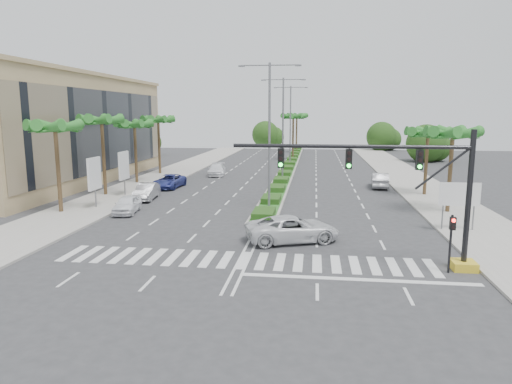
% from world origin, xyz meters
% --- Properties ---
extents(ground, '(160.00, 160.00, 0.00)m').
position_xyz_m(ground, '(0.00, 0.00, 0.00)').
color(ground, '#333335').
rests_on(ground, ground).
extents(footpath_right, '(6.00, 120.00, 0.15)m').
position_xyz_m(footpath_right, '(15.20, 20.00, 0.07)').
color(footpath_right, gray).
rests_on(footpath_right, ground).
extents(footpath_left, '(6.00, 120.00, 0.15)m').
position_xyz_m(footpath_left, '(-15.20, 20.00, 0.07)').
color(footpath_left, gray).
rests_on(footpath_left, ground).
extents(median, '(2.20, 75.00, 0.20)m').
position_xyz_m(median, '(0.00, 45.00, 0.10)').
color(median, gray).
rests_on(median, ground).
extents(median_grass, '(1.80, 75.00, 0.04)m').
position_xyz_m(median_grass, '(0.00, 45.00, 0.22)').
color(median_grass, '#245A1F').
rests_on(median_grass, median).
extents(building, '(12.00, 36.00, 12.00)m').
position_xyz_m(building, '(-26.00, 26.00, 6.00)').
color(building, tan).
rests_on(building, ground).
extents(signal_gantry, '(12.60, 1.20, 7.20)m').
position_xyz_m(signal_gantry, '(9.27, -0.00, 3.46)').
color(signal_gantry, gold).
rests_on(signal_gantry, ground).
extents(pedestrian_signal, '(0.28, 0.36, 3.00)m').
position_xyz_m(pedestrian_signal, '(10.60, -0.68, 2.04)').
color(pedestrian_signal, black).
rests_on(pedestrian_signal, ground).
extents(direction_sign, '(2.70, 0.11, 3.40)m').
position_xyz_m(direction_sign, '(13.50, 7.99, 2.45)').
color(direction_sign, slate).
rests_on(direction_sign, ground).
extents(billboard_near, '(0.18, 2.10, 4.35)m').
position_xyz_m(billboard_near, '(-14.50, 12.00, 2.96)').
color(billboard_near, slate).
rests_on(billboard_near, ground).
extents(billboard_far, '(0.18, 2.10, 4.35)m').
position_xyz_m(billboard_far, '(-14.50, 18.00, 2.96)').
color(billboard_far, slate).
rests_on(billboard_far, ground).
extents(palm_left_near, '(4.57, 4.68, 7.55)m').
position_xyz_m(palm_left_near, '(-16.50, 10.00, 6.69)').
color(palm_left_near, brown).
rests_on(palm_left_near, ground).
extents(palm_left_mid, '(4.57, 4.68, 7.95)m').
position_xyz_m(palm_left_mid, '(-16.50, 18.00, 7.08)').
color(palm_left_mid, brown).
rests_on(palm_left_mid, ground).
extents(palm_left_far, '(4.57, 4.68, 7.35)m').
position_xyz_m(palm_left_far, '(-16.50, 26.00, 6.50)').
color(palm_left_far, brown).
rests_on(palm_left_far, ground).
extents(palm_left_end, '(4.57, 4.68, 7.75)m').
position_xyz_m(palm_left_end, '(-16.50, 34.00, 6.88)').
color(palm_left_end, brown).
rests_on(palm_left_end, ground).
extents(palm_right_near, '(4.57, 4.68, 7.05)m').
position_xyz_m(palm_right_near, '(14.50, 14.00, 6.20)').
color(palm_right_near, brown).
rests_on(palm_right_near, ground).
extents(palm_right_far, '(4.57, 4.68, 6.75)m').
position_xyz_m(palm_right_far, '(14.50, 22.00, 5.91)').
color(palm_right_far, brown).
rests_on(palm_right_far, ground).
extents(palm_median_a, '(4.57, 4.68, 8.05)m').
position_xyz_m(palm_median_a, '(0.00, 55.00, 7.17)').
color(palm_median_a, brown).
rests_on(palm_median_a, ground).
extents(palm_median_b, '(4.57, 4.68, 8.05)m').
position_xyz_m(palm_median_b, '(0.00, 70.00, 7.17)').
color(palm_median_b, brown).
rests_on(palm_median_b, ground).
extents(streetlight_near, '(5.10, 0.25, 12.00)m').
position_xyz_m(streetlight_near, '(0.00, 14.00, 6.81)').
color(streetlight_near, slate).
rests_on(streetlight_near, ground).
extents(streetlight_mid, '(5.10, 0.25, 12.00)m').
position_xyz_m(streetlight_mid, '(0.00, 30.00, 6.81)').
color(streetlight_mid, slate).
rests_on(streetlight_mid, ground).
extents(streetlight_far, '(5.10, 0.25, 12.00)m').
position_xyz_m(streetlight_far, '(0.00, 46.00, 6.81)').
color(streetlight_far, slate).
rests_on(streetlight_far, ground).
extents(car_parked_a, '(2.20, 4.32, 1.41)m').
position_xyz_m(car_parked_a, '(-11.21, 10.73, 0.70)').
color(car_parked_a, white).
rests_on(car_parked_a, ground).
extents(car_parked_b, '(2.06, 4.72, 1.51)m').
position_xyz_m(car_parked_b, '(-11.80, 16.65, 0.75)').
color(car_parked_b, '#AAAAAE').
rests_on(car_parked_b, ground).
extents(car_parked_c, '(2.73, 5.36, 1.45)m').
position_xyz_m(car_parked_c, '(-11.80, 23.37, 0.72)').
color(car_parked_c, navy).
rests_on(car_parked_c, ground).
extents(car_parked_d, '(2.65, 5.30, 1.48)m').
position_xyz_m(car_parked_d, '(-8.86, 34.13, 0.74)').
color(car_parked_d, white).
rests_on(car_parked_d, ground).
extents(car_crossing, '(6.44, 4.52, 1.63)m').
position_xyz_m(car_crossing, '(2.47, 4.13, 0.82)').
color(car_crossing, silver).
rests_on(car_crossing, ground).
extents(car_right, '(2.09, 5.01, 1.61)m').
position_xyz_m(car_right, '(10.82, 26.52, 0.81)').
color(car_right, '#A3A2A7').
rests_on(car_right, ground).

